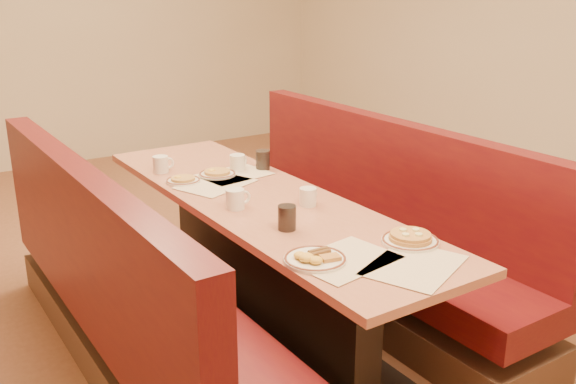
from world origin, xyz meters
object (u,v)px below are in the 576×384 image
pancake_plate (410,239)px  soda_tumbler_near (287,218)px  eggs_plate (315,259)px  soda_tumbler_mid (263,160)px  diner_table (262,265)px  coffee_mug_d (161,164)px  coffee_mug_c (238,162)px  coffee_mug_b (236,199)px  booth_right (368,238)px  coffee_mug_a (308,196)px  booth_left (128,304)px

pancake_plate → soda_tumbler_near: soda_tumbler_near is taller
eggs_plate → soda_tumbler_mid: 1.33m
diner_table → soda_tumbler_near: 0.63m
soda_tumbler_near → soda_tumbler_mid: bearing=65.0°
pancake_plate → coffee_mug_d: size_ratio=1.92×
coffee_mug_c → soda_tumbler_mid: 0.15m
eggs_plate → coffee_mug_b: coffee_mug_b is taller
pancake_plate → soda_tumbler_mid: bearing=87.2°
pancake_plate → coffee_mug_d: coffee_mug_d is taller
booth_right → eggs_plate: bearing=-140.6°
booth_right → soda_tumbler_near: size_ratio=22.26×
soda_tumbler_near → coffee_mug_d: bearing=95.5°
booth_right → coffee_mug_c: (-0.59, 0.50, 0.44)m
coffee_mug_b → soda_tumbler_mid: size_ratio=1.13×
coffee_mug_b → eggs_plate: bearing=-90.4°
pancake_plate → coffee_mug_d: 1.63m
diner_table → booth_right: size_ratio=1.00×
coffee_mug_c → soda_tumbler_mid: soda_tumbler_mid is taller
diner_table → coffee_mug_a: 0.50m
booth_right → soda_tumbler_near: booth_right is taller
pancake_plate → diner_table: bearing=104.2°
booth_right → eggs_plate: 1.31m
eggs_plate → coffee_mug_c: coffee_mug_c is taller
coffee_mug_a → soda_tumbler_near: soda_tumbler_near is taller
coffee_mug_a → booth_left: bearing=144.7°
diner_table → coffee_mug_c: (0.15, 0.50, 0.42)m
coffee_mug_d → pancake_plate: bearing=-69.2°
diner_table → eggs_plate: (-0.23, -0.79, 0.39)m
coffee_mug_a → coffee_mug_b: coffee_mug_b is taller
diner_table → coffee_mug_a: (0.14, -0.23, 0.42)m
coffee_mug_b → coffee_mug_c: 0.66m
diner_table → booth_right: (0.73, 0.00, -0.01)m
booth_right → coffee_mug_b: 1.02m
eggs_plate → coffee_mug_a: size_ratio=2.15×
coffee_mug_c → soda_tumbler_near: 0.98m
diner_table → booth_left: bearing=180.0°
coffee_mug_a → coffee_mug_d: (-0.38, 0.94, 0.00)m
diner_table → pancake_plate: size_ratio=10.32×
booth_right → soda_tumbler_near: bearing=-152.9°
coffee_mug_a → coffee_mug_d: size_ratio=0.92×
booth_left → coffee_mug_d: size_ratio=19.83×
booth_left → coffee_mug_d: 0.97m
booth_left → eggs_plate: bearing=-57.7°
coffee_mug_d → coffee_mug_b: bearing=-81.4°
coffee_mug_b → soda_tumbler_mid: bearing=51.2°
booth_left → coffee_mug_c: size_ratio=20.43×
booth_left → coffee_mug_b: 0.71m
diner_table → booth_left: size_ratio=1.00×
diner_table → coffee_mug_a: bearing=-59.2°
pancake_plate → soda_tumbler_near: (-0.35, 0.42, 0.04)m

